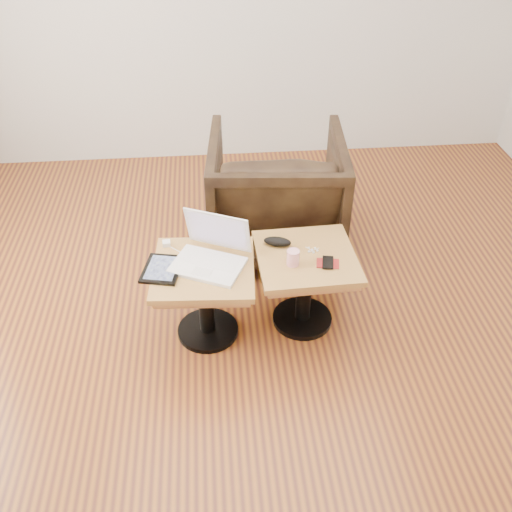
{
  "coord_description": "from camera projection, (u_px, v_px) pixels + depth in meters",
  "views": [
    {
      "loc": [
        -0.33,
        -2.24,
        2.31
      ],
      "look_at": [
        -0.13,
        0.08,
        0.52
      ],
      "focal_mm": 40.0,
      "sensor_mm": 36.0,
      "label": 1
    }
  ],
  "objects": [
    {
      "name": "side_table_right",
      "position": [
        305.0,
        272.0,
        3.09
      ],
      "size": [
        0.54,
        0.54,
        0.47
      ],
      "rotation": [
        0.0,
        0.0,
        0.04
      ],
      "color": "black",
      "rests_on": "ground"
    },
    {
      "name": "room_shell",
      "position": [
        288.0,
        109.0,
        2.37
      ],
      "size": [
        4.52,
        4.52,
        2.71
      ],
      "color": "#4E2519",
      "rests_on": "ground"
    },
    {
      "name": "earbuds_tangle",
      "position": [
        313.0,
        250.0,
        3.05
      ],
      "size": [
        0.07,
        0.05,
        0.01
      ],
      "color": "white",
      "rests_on": "side_table_right"
    },
    {
      "name": "phone_on_sleeve",
      "position": [
        328.0,
        263.0,
        2.96
      ],
      "size": [
        0.13,
        0.11,
        0.01
      ],
      "rotation": [
        0.0,
        0.0,
        -0.19
      ],
      "color": "maroon",
      "rests_on": "side_table_right"
    },
    {
      "name": "side_table_left",
      "position": [
        205.0,
        284.0,
        3.02
      ],
      "size": [
        0.55,
        0.55,
        0.47
      ],
      "rotation": [
        0.0,
        0.0,
        -0.06
      ],
      "color": "black",
      "rests_on": "ground"
    },
    {
      "name": "armchair",
      "position": [
        276.0,
        193.0,
        3.68
      ],
      "size": [
        0.91,
        0.93,
        0.78
      ],
      "primitive_type": "imported",
      "rotation": [
        0.0,
        0.0,
        3.05
      ],
      "color": "black",
      "rests_on": "ground"
    },
    {
      "name": "laptop",
      "position": [
        211.0,
        254.0,
        2.95
      ],
      "size": [
        0.45,
        0.42,
        0.25
      ],
      "rotation": [
        0.0,
        0.0,
        -0.44
      ],
      "color": "white",
      "rests_on": "side_table_left"
    },
    {
      "name": "striped_cup",
      "position": [
        293.0,
        258.0,
        2.93
      ],
      "size": [
        0.08,
        0.08,
        0.09
      ],
      "primitive_type": "cylinder",
      "rotation": [
        0.0,
        0.0,
        0.28
      ],
      "color": "#E55477",
      "rests_on": "side_table_right"
    },
    {
      "name": "glasses_case",
      "position": [
        277.0,
        242.0,
        3.08
      ],
      "size": [
        0.16,
        0.11,
        0.05
      ],
      "primitive_type": "ellipsoid",
      "rotation": [
        0.0,
        0.0,
        -0.29
      ],
      "color": "black",
      "rests_on": "side_table_right"
    },
    {
      "name": "tablet",
      "position": [
        162.0,
        269.0,
        2.91
      ],
      "size": [
        0.23,
        0.27,
        0.02
      ],
      "rotation": [
        0.0,
        0.0,
        -0.21
      ],
      "color": "black",
      "rests_on": "side_table_left"
    },
    {
      "name": "charging_adapter",
      "position": [
        166.0,
        243.0,
        3.08
      ],
      "size": [
        0.05,
        0.05,
        0.03
      ],
      "primitive_type": "cube",
      "rotation": [
        0.0,
        0.0,
        0.09
      ],
      "color": "white",
      "rests_on": "side_table_left"
    }
  ]
}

